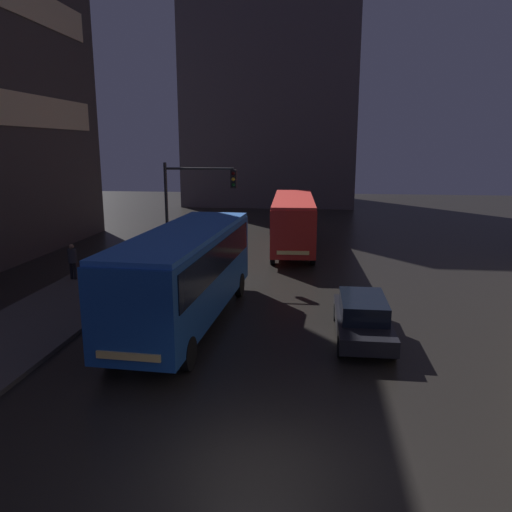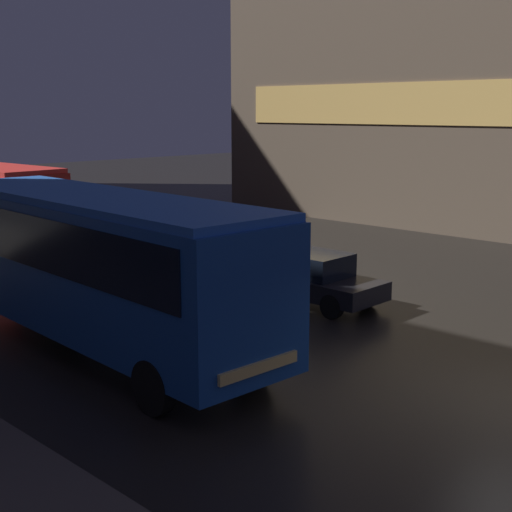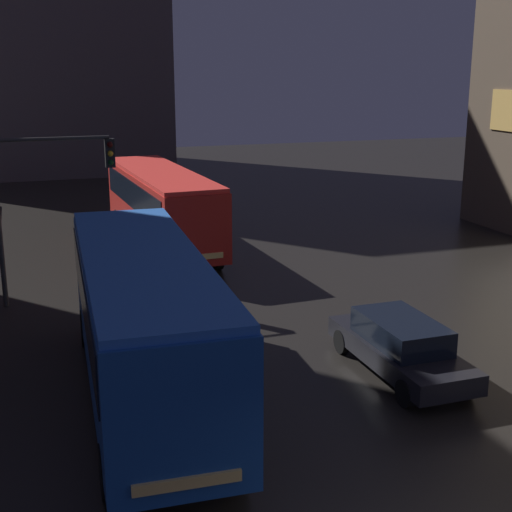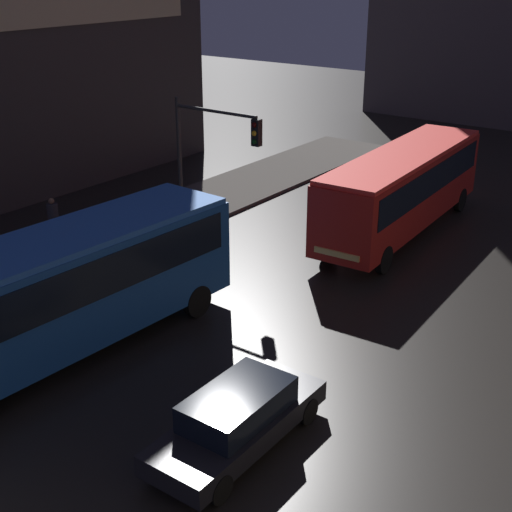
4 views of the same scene
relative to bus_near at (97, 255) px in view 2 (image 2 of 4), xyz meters
name	(u,v)px [view 2 (image 2 of 4)]	position (x,y,z in m)	size (l,w,h in m)	color
building_right_block	(502,55)	(23.51, 2.31, 5.54)	(10.07, 25.27, 15.33)	brown
bus_near	(97,255)	(0.00, 0.00, 0.00)	(3.07, 10.34, 3.45)	#194793
car_taxi	(303,275)	(6.19, -0.61, -1.39)	(1.79, 4.68, 1.42)	black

